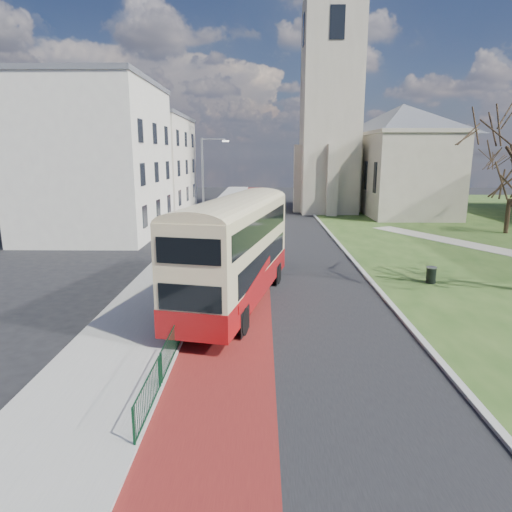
{
  "coord_description": "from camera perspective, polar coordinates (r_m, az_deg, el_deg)",
  "views": [
    {
      "loc": [
        0.07,
        -17.6,
        6.9
      ],
      "look_at": [
        -0.21,
        4.31,
        2.0
      ],
      "focal_mm": 32.0,
      "sensor_mm": 36.0,
      "label": 1
    }
  ],
  "objects": [
    {
      "name": "pavement_west",
      "position": [
        38.55,
        -6.84,
        2.3
      ],
      "size": [
        4.0,
        120.0,
        0.12
      ],
      "primitive_type": "cube",
      "color": "gray",
      "rests_on": "ground"
    },
    {
      "name": "road_carriageway",
      "position": [
        38.25,
        2.87,
        2.21
      ],
      "size": [
        9.0,
        120.0,
        0.01
      ],
      "primitive_type": "cube",
      "color": "black",
      "rests_on": "ground"
    },
    {
      "name": "street_block_far",
      "position": [
        57.36,
        -13.72,
        11.12
      ],
      "size": [
        10.3,
        16.3,
        11.5
      ],
      "color": "beige",
      "rests_on": "ground"
    },
    {
      "name": "street_block_near",
      "position": [
        42.03,
        -19.22,
        11.4
      ],
      "size": [
        10.3,
        14.3,
        13.0
      ],
      "color": "silver",
      "rests_on": "ground"
    },
    {
      "name": "pedestrian_railing",
      "position": [
        22.71,
        -6.95,
        -3.71
      ],
      "size": [
        0.07,
        24.0,
        1.12
      ],
      "color": "#0D3920",
      "rests_on": "ground"
    },
    {
      "name": "bus_lane",
      "position": [
        38.25,
        -1.18,
        2.22
      ],
      "size": [
        3.4,
        120.0,
        0.01
      ],
      "primitive_type": "cube",
      "color": "#591414",
      "rests_on": "ground"
    },
    {
      "name": "litter_bin",
      "position": [
        26.56,
        21.04,
        -2.22
      ],
      "size": [
        0.7,
        0.7,
        0.9
      ],
      "rotation": [
        0.0,
        0.0,
        0.31
      ],
      "color": "black",
      "rests_on": "grass_green"
    },
    {
      "name": "kerb_east",
      "position": [
        40.63,
        9.27,
        2.76
      ],
      "size": [
        0.25,
        80.0,
        0.13
      ],
      "primitive_type": "cube",
      "color": "#999993",
      "rests_on": "ground"
    },
    {
      "name": "bus",
      "position": [
        20.85,
        -2.6,
        1.15
      ],
      "size": [
        5.08,
        11.89,
        4.84
      ],
      "rotation": [
        0.0,
        0.0,
        -0.21
      ],
      "color": "maroon",
      "rests_on": "ground"
    },
    {
      "name": "streetlamp",
      "position": [
        35.95,
        -6.4,
        8.85
      ],
      "size": [
        2.13,
        0.18,
        8.0
      ],
      "color": "gray",
      "rests_on": "pavement_west"
    },
    {
      "name": "ground",
      "position": [
        18.9,
        0.47,
        -8.8
      ],
      "size": [
        160.0,
        160.0,
        0.0
      ],
      "primitive_type": "plane",
      "color": "black",
      "rests_on": "ground"
    },
    {
      "name": "gothic_church",
      "position": [
        57.32,
        14.06,
        18.49
      ],
      "size": [
        16.38,
        18.0,
        40.0
      ],
      "color": "gray",
      "rests_on": "ground"
    },
    {
      "name": "kerb_west",
      "position": [
        38.34,
        -3.87,
        2.31
      ],
      "size": [
        0.25,
        120.0,
        0.13
      ],
      "primitive_type": "cube",
      "color": "#999993",
      "rests_on": "ground"
    }
  ]
}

